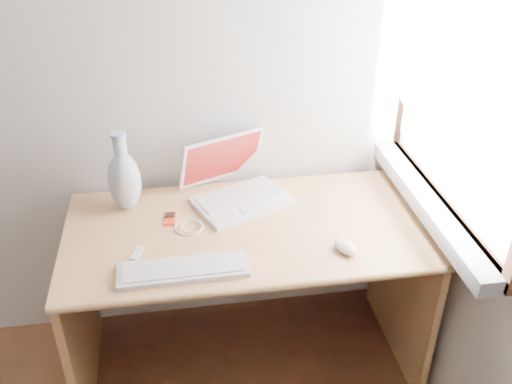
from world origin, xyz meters
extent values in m
cube|color=white|center=(1.75, 1.30, 1.32)|extent=(0.01, 0.90, 1.00)
cube|color=gray|center=(1.69, 1.30, 0.79)|extent=(0.10, 0.96, 0.06)
cube|color=white|center=(1.67, 1.30, 1.35)|extent=(0.02, 0.84, 0.92)
cube|color=tan|center=(1.03, 1.38, 0.69)|extent=(1.33, 0.67, 0.03)
cube|color=tan|center=(0.38, 1.38, 0.34)|extent=(0.03, 0.63, 0.68)
cube|color=tan|center=(1.68, 1.38, 0.34)|extent=(0.03, 0.63, 0.68)
cube|color=tan|center=(1.03, 1.70, 0.46)|extent=(1.28, 0.03, 0.44)
cube|color=white|center=(1.04, 1.54, 0.71)|extent=(0.42, 0.36, 0.02)
cube|color=white|center=(1.04, 1.54, 0.72)|extent=(0.35, 0.25, 0.00)
cube|color=white|center=(1.04, 1.66, 0.83)|extent=(0.36, 0.22, 0.22)
cube|color=maroon|center=(1.04, 1.66, 0.83)|extent=(0.33, 0.19, 0.20)
cube|color=white|center=(0.79, 1.15, 0.71)|extent=(0.43, 0.14, 0.02)
cube|color=white|center=(0.79, 1.15, 0.73)|extent=(0.40, 0.11, 0.00)
ellipsoid|color=white|center=(1.35, 1.18, 0.72)|extent=(0.09, 0.12, 0.04)
cube|color=red|center=(0.75, 1.47, 0.71)|extent=(0.05, 0.09, 0.01)
cube|color=black|center=(0.75, 1.47, 0.71)|extent=(0.03, 0.03, 0.00)
torus|color=white|center=(0.82, 1.40, 0.71)|extent=(0.14, 0.14, 0.01)
cube|color=white|center=(0.63, 1.28, 0.71)|extent=(0.05, 0.08, 0.01)
ellipsoid|color=silver|center=(0.59, 1.58, 0.82)|extent=(0.12, 0.12, 0.24)
cylinder|color=silver|center=(0.59, 1.58, 0.97)|extent=(0.05, 0.05, 0.10)
cylinder|color=#9CCEFA|center=(0.59, 1.58, 1.02)|extent=(0.06, 0.06, 0.01)
camera|label=1|loc=(0.80, -0.34, 1.91)|focal=40.00mm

